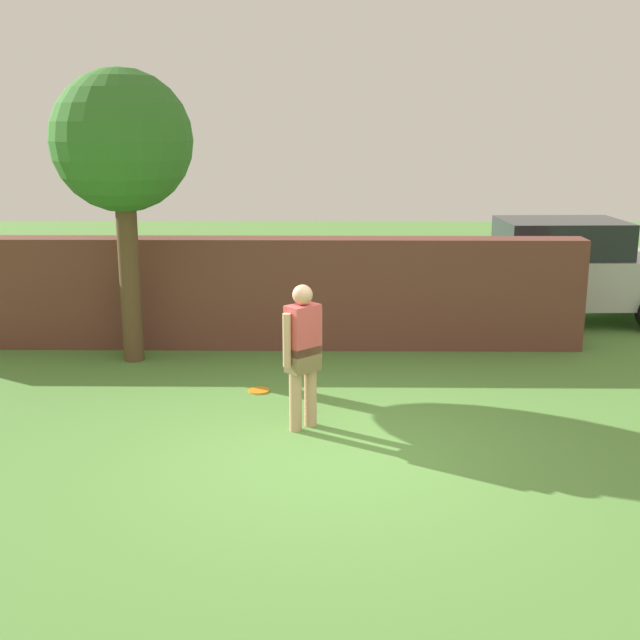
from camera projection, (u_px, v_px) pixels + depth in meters
name	position (u px, v px, depth m)	size (l,w,h in m)	color
ground_plane	(335.00, 454.00, 8.22)	(40.00, 40.00, 0.00)	#568C3D
brick_wall	(233.00, 293.00, 11.99)	(10.36, 0.50, 1.65)	brown
tree	(122.00, 145.00, 10.77)	(1.91, 1.91, 4.02)	brown
person	(303.00, 350.00, 8.71)	(0.42, 0.41, 1.62)	tan
car	(559.00, 271.00, 13.61)	(4.26, 2.05, 1.72)	#B7B7BC
frisbee_orange	(259.00, 391.00, 10.13)	(0.27, 0.27, 0.02)	orange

